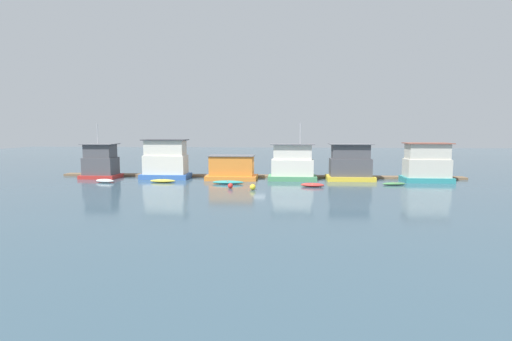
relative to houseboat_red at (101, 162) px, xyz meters
name	(u,v)px	position (x,y,z in m)	size (l,w,h in m)	color
ground_plane	(257,180)	(22.89, -0.04, -2.29)	(200.00, 200.00, 0.00)	#385160
dock_walkway	(258,176)	(22.89, 2.89, -2.14)	(59.60, 1.98, 0.30)	brown
houseboat_red	(101,162)	(0.00, 0.00, 0.00)	(5.15, 4.01, 7.95)	red
houseboat_blue	(166,161)	(9.60, 0.40, 0.28)	(6.89, 3.94, 5.65)	#3866B7
houseboat_orange	(232,168)	(19.38, -0.30, -0.69)	(7.16, 4.07, 3.47)	orange
houseboat_green	(292,164)	(27.94, -0.07, -0.05)	(6.74, 3.71, 7.99)	#4C9360
houseboat_yellow	(350,164)	(36.02, 0.43, 0.00)	(6.55, 4.10, 5.13)	gold
houseboat_teal	(427,164)	(46.16, -0.35, 0.16)	(6.32, 3.96, 5.29)	teal
dinghy_white	(105,181)	(2.86, -4.87, -2.05)	(2.89, 1.76, 0.48)	white
dinghy_yellow	(163,181)	(10.54, -4.05, -2.08)	(3.42, 1.35, 0.42)	yellow
dinghy_teal	(228,182)	(19.53, -4.86, -2.06)	(4.12, 1.35, 0.46)	teal
dinghy_red	(312,185)	(30.40, -6.51, -2.06)	(3.07, 1.73, 0.46)	red
dinghy_green	(394,184)	(40.89, -4.18, -2.11)	(3.22, 1.66, 0.36)	#47844C
buoy_red	(230,186)	(20.40, -8.72, -1.98)	(0.64, 0.64, 0.64)	red
buoy_yellow	(253,187)	(23.22, -9.75, -1.95)	(0.69, 0.69, 0.69)	yellow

